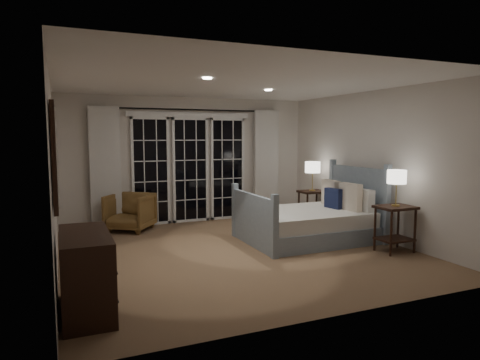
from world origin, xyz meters
name	(u,v)px	position (x,y,z in m)	size (l,w,h in m)	color
floor	(238,252)	(0.00, 0.00, 0.00)	(5.00, 5.00, 0.00)	#8B6B4B
ceiling	(238,83)	(0.00, 0.00, 2.50)	(5.00, 5.00, 0.00)	white
wall_left	(54,175)	(-2.50, 0.00, 1.25)	(0.02, 5.00, 2.50)	beige
wall_right	(373,165)	(2.50, 0.00, 1.25)	(0.02, 5.00, 2.50)	beige
wall_back	(190,160)	(0.00, 2.50, 1.25)	(5.00, 0.02, 2.50)	beige
wall_front	(340,188)	(0.00, -2.50, 1.25)	(5.00, 0.02, 2.50)	beige
french_doors	(191,168)	(0.00, 2.46, 1.09)	(2.50, 0.04, 2.20)	black
curtain_rod	(191,110)	(0.00, 2.40, 2.25)	(0.03, 0.03, 3.50)	black
curtain_left	(105,168)	(-1.65, 2.38, 1.15)	(0.55, 0.10, 2.25)	silver
curtain_right	(266,163)	(1.65, 2.38, 1.15)	(0.55, 0.10, 2.25)	silver
downlight_a	(268,90)	(0.80, 0.60, 2.49)	(0.12, 0.12, 0.01)	white
downlight_b	(207,78)	(-0.60, -0.40, 2.49)	(0.12, 0.12, 0.01)	white
bed	(311,221)	(1.42, 0.21, 0.31)	(2.07, 1.47, 1.20)	#8595A1
nightstand_left	(395,221)	(2.17, -0.92, 0.46)	(0.54, 0.43, 0.70)	black
nightstand_right	(312,202)	(2.21, 1.42, 0.43)	(0.50, 0.40, 0.65)	black
lamp_left	(397,177)	(2.17, -0.92, 1.13)	(0.28, 0.28, 0.54)	tan
lamp_right	(313,168)	(2.21, 1.42, 1.11)	(0.30, 0.30, 0.58)	tan
armchair	(130,212)	(-1.27, 2.10, 0.34)	(0.74, 0.76, 0.69)	brown
dresser	(86,273)	(-2.23, -1.44, 0.40)	(0.48, 1.12, 0.79)	black
mirror	(55,157)	(-2.47, -1.44, 1.55)	(0.05, 0.85, 1.00)	black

